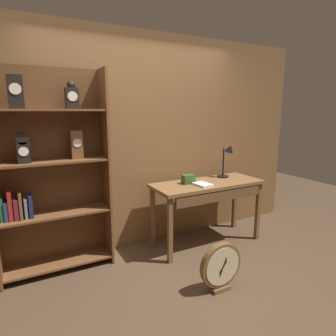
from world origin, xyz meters
TOP-DOWN VIEW (x-y plane):
  - ground_plane at (0.00, 0.00)m, footprint 10.00×10.00m
  - back_wood_panel at (0.00, 1.33)m, footprint 4.80×0.05m
  - bookshelf at (-1.07, 1.15)m, footprint 1.11×0.32m
  - workbench at (0.73, 0.89)m, footprint 1.41×0.56m
  - desk_lamp at (1.11, 1.02)m, footprint 0.20×0.20m
  - toolbox_small at (0.48, 0.98)m, footprint 0.15×0.10m
  - open_repair_manual at (0.58, 0.82)m, footprint 0.18×0.24m
  - round_clock_large at (0.26, 0.02)m, footprint 0.44×0.11m

SIDE VIEW (x-z plane):
  - ground_plane at x=0.00m, z-range 0.00..0.00m
  - round_clock_large at x=0.26m, z-range 0.00..0.48m
  - workbench at x=0.73m, z-range 0.30..1.11m
  - open_repair_manual at x=0.58m, z-range 0.81..0.83m
  - toolbox_small at x=0.48m, z-range 0.81..0.91m
  - bookshelf at x=-1.07m, z-range 0.00..2.11m
  - desk_lamp at x=1.11m, z-range 0.85..1.30m
  - back_wood_panel at x=0.00m, z-range 0.00..2.60m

